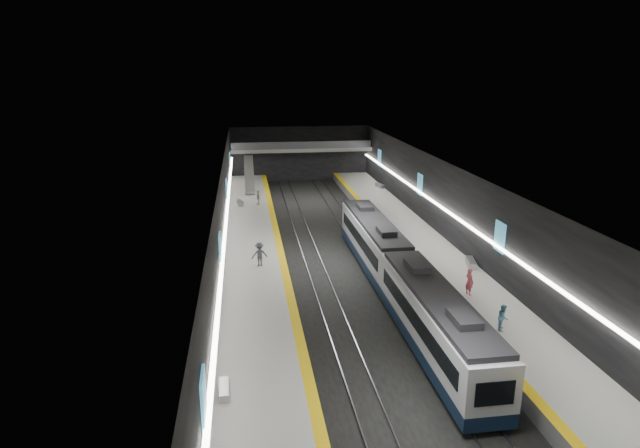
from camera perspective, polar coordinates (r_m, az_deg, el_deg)
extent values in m
plane|color=black|center=(46.11, 2.48, -4.23)|extent=(70.00, 70.00, 0.00)
cube|color=beige|center=(43.93, 2.61, 5.58)|extent=(20.00, 70.00, 0.04)
cube|color=black|center=(44.16, -10.31, 0.04)|extent=(0.04, 70.00, 8.00)
cube|color=black|center=(47.69, 14.44, 1.01)|extent=(0.04, 70.00, 8.00)
cube|color=black|center=(78.76, -2.19, 7.48)|extent=(20.00, 0.04, 8.00)
cube|color=slate|center=(45.22, -6.92, -4.09)|extent=(5.00, 70.00, 1.00)
cube|color=#B1B1AC|center=(45.04, -6.94, -3.48)|extent=(5.00, 70.00, 0.02)
cube|color=yellow|center=(45.12, -4.14, -3.35)|extent=(0.60, 70.00, 0.02)
cube|color=slate|center=(47.83, 11.37, -3.14)|extent=(5.00, 70.00, 1.00)
cube|color=#B1B1AC|center=(47.67, 11.40, -2.56)|extent=(5.00, 70.00, 0.02)
cube|color=yellow|center=(46.99, 8.87, -2.69)|extent=(0.60, 70.00, 0.02)
cube|color=gray|center=(45.63, -1.50, -4.36)|extent=(0.08, 70.00, 0.12)
cube|color=gray|center=(45.81, 0.29, -4.27)|extent=(0.08, 70.00, 0.12)
cube|color=gray|center=(46.43, 4.65, -4.04)|extent=(0.08, 70.00, 0.12)
cube|color=gray|center=(46.76, 6.37, -3.94)|extent=(0.08, 70.00, 0.12)
cube|color=#0F2139|center=(32.70, 12.08, -12.28)|extent=(2.65, 15.00, 0.80)
cube|color=white|center=(31.95, 12.26, -9.68)|extent=(2.65, 15.00, 2.50)
cube|color=black|center=(31.37, 12.42, -7.38)|extent=(2.44, 14.25, 0.30)
cube|color=black|center=(31.93, 12.27, -9.60)|extent=(2.69, 13.20, 1.00)
cube|color=black|center=(26.01, 18.16, -16.83)|extent=(1.85, 0.05, 1.20)
cube|color=#0F2139|center=(45.80, 5.72, -3.45)|extent=(2.65, 15.00, 0.80)
cube|color=white|center=(45.26, 5.78, -1.48)|extent=(2.65, 15.00, 2.50)
cube|color=black|center=(44.86, 5.83, 0.22)|extent=(2.44, 14.25, 0.30)
cube|color=black|center=(45.25, 5.78, -1.42)|extent=(2.69, 13.20, 1.00)
cube|color=black|center=(38.45, 8.44, -4.96)|extent=(1.85, 0.05, 1.20)
cube|color=#3F9ABE|center=(21.07, -12.30, -17.95)|extent=(0.10, 1.50, 2.20)
cube|color=#3F9ABE|center=(36.38, -10.61, -2.72)|extent=(0.10, 1.50, 2.20)
cube|color=#3F9ABE|center=(53.71, -9.94, 3.54)|extent=(0.10, 1.50, 2.20)
cube|color=#3F9ABE|center=(70.39, -9.61, 6.60)|extent=(0.10, 1.50, 2.20)
cube|color=#3F9ABE|center=(40.56, 18.62, -1.31)|extent=(0.10, 1.50, 2.20)
cube|color=#3F9ABE|center=(56.63, 10.60, 4.17)|extent=(0.10, 1.50, 2.20)
cube|color=#3F9ABE|center=(72.64, 6.35, 7.03)|extent=(0.10, 1.50, 2.20)
cube|color=white|center=(44.20, -10.04, -0.20)|extent=(0.25, 68.60, 0.12)
cube|color=white|center=(47.66, 14.20, 0.77)|extent=(0.25, 68.60, 0.12)
cube|color=gray|center=(76.64, -2.04, 7.98)|extent=(20.00, 3.00, 0.50)
cube|color=#47474C|center=(75.11, -1.93, 8.39)|extent=(19.60, 0.08, 1.00)
cube|color=#99999E|center=(69.67, -7.56, 5.24)|extent=(1.20, 7.50, 3.92)
cube|color=#99999E|center=(27.55, -10.18, -16.99)|extent=(0.53, 1.72, 0.42)
cube|color=#99999E|center=(62.08, -8.54, 2.24)|extent=(0.76, 1.88, 0.45)
cube|color=#99999E|center=(44.34, 15.80, -4.00)|extent=(1.03, 2.13, 0.50)
cube|color=#99999E|center=(70.86, 6.41, 4.09)|extent=(0.91, 1.94, 0.46)
imported|color=#B94554|center=(38.60, 15.64, -5.96)|extent=(0.65, 0.81, 1.92)
imported|color=teal|center=(34.36, 18.95, -9.40)|extent=(0.93, 0.99, 1.62)
imported|color=#BAB7AA|center=(61.70, -6.63, 2.81)|extent=(0.59, 1.04, 1.68)
imported|color=#43454C|center=(42.64, -6.48, -3.25)|extent=(1.38, 0.96, 1.96)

